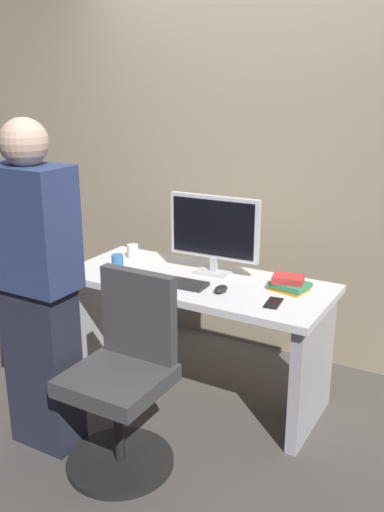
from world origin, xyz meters
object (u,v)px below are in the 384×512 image
at_px(mouse, 221,289).
at_px(cup_by_monitor, 133,251).
at_px(book_stack, 289,284).
at_px(office_chair, 125,381).
at_px(monitor, 214,231).
at_px(cell_phone, 273,303).
at_px(keyboard, 170,281).
at_px(person_at_desk, 37,289).
at_px(cup_near_keyboard, 118,262).
at_px(desk, 196,314).

bearing_deg(mouse, cup_by_monitor, 160.86).
bearing_deg(book_stack, office_chair, -122.79).
xyz_separation_m(monitor, cell_phone, (0.47, -0.26, -0.25)).
height_order(keyboard, cup_by_monitor, cup_by_monitor).
relative_size(mouse, cup_by_monitor, 1.19).
xyz_separation_m(person_at_desk, cup_by_monitor, (-0.11, 0.93, -0.08)).
height_order(person_at_desk, book_stack, person_at_desk).
relative_size(cup_near_keyboard, cup_by_monitor, 1.10).
height_order(mouse, book_stack, book_stack).
height_order(person_at_desk, monitor, person_at_desk).
xyz_separation_m(keyboard, mouse, (0.31, 0.02, 0.01)).
bearing_deg(office_chair, cup_by_monitor, 122.70).
bearing_deg(book_stack, cup_by_monitor, 176.81).
bearing_deg(monitor, office_chair, -92.46).
height_order(keyboard, cell_phone, keyboard).
distance_m(person_at_desk, mouse, 0.94).
bearing_deg(desk, cell_phone, -13.60).
bearing_deg(cup_near_keyboard, keyboard, -5.48).
bearing_deg(mouse, desk, 152.30).
relative_size(desk, mouse, 15.13).
xyz_separation_m(monitor, cup_near_keyboard, (-0.52, -0.22, -0.21)).
height_order(keyboard, mouse, mouse).
xyz_separation_m(person_at_desk, book_stack, (0.95, 0.87, -0.08)).
xyz_separation_m(keyboard, cup_near_keyboard, (-0.38, 0.04, 0.04)).
relative_size(person_at_desk, cell_phone, 11.38).
height_order(monitor, cup_by_monitor, monitor).
xyz_separation_m(desk, cell_phone, (0.51, -0.12, 0.22)).
distance_m(office_chair, cup_by_monitor, 1.06).
relative_size(desk, monitor, 2.80).
height_order(cup_near_keyboard, book_stack, cup_near_keyboard).
height_order(monitor, keyboard, monitor).
xyz_separation_m(mouse, cell_phone, (0.30, -0.01, -0.01)).
distance_m(desk, cup_by_monitor, 0.62).
bearing_deg(office_chair, book_stack, 57.21).
height_order(cup_near_keyboard, cell_phone, cup_near_keyboard).
height_order(keyboard, cup_near_keyboard, cup_near_keyboard).
height_order(monitor, cup_near_keyboard, monitor).
height_order(desk, office_chair, office_chair).
relative_size(cup_by_monitor, book_stack, 0.40).
bearing_deg(keyboard, cup_near_keyboard, 172.19).
bearing_deg(person_at_desk, keyboard, 62.71).
relative_size(office_chair, monitor, 1.74).
xyz_separation_m(mouse, cup_by_monitor, (-0.75, 0.26, 0.03)).
height_order(desk, cup_by_monitor, cup_by_monitor).
distance_m(desk, mouse, 0.33).
relative_size(keyboard, cup_by_monitor, 5.12).
distance_m(office_chair, monitor, 1.00).
bearing_deg(cell_phone, cup_by_monitor, 158.43).
distance_m(cup_near_keyboard, book_stack, 1.01).
height_order(monitor, cell_phone, monitor).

